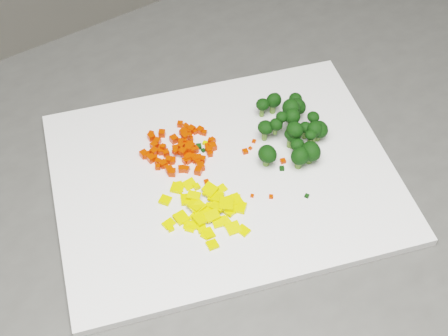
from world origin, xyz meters
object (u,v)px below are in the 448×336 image
carrot_pile (178,144)px  broccoli_pile (290,125)px  counter_block (237,320)px  pepper_pile (208,204)px  cutting_board (224,176)px

carrot_pile → broccoli_pile: bearing=-25.0°
counter_block → pepper_pile: pepper_pile is taller
counter_block → broccoli_pile: bearing=-7.8°
counter_block → cutting_board: cutting_board is taller
cutting_board → broccoli_pile: bearing=0.7°
carrot_pile → pepper_pile: size_ratio=0.86×
counter_block → broccoli_pile: size_ratio=9.27×
carrot_pile → cutting_board: bearing=-65.4°
pepper_pile → counter_block: bearing=29.2°
cutting_board → broccoli_pile: 0.11m
pepper_pile → carrot_pile: bearing=80.4°
counter_block → pepper_pile: (-0.08, -0.04, 0.47)m
pepper_pile → broccoli_pile: size_ratio=0.97×
counter_block → carrot_pile: (-0.06, 0.05, 0.47)m
cutting_board → broccoli_pile: broccoli_pile is taller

